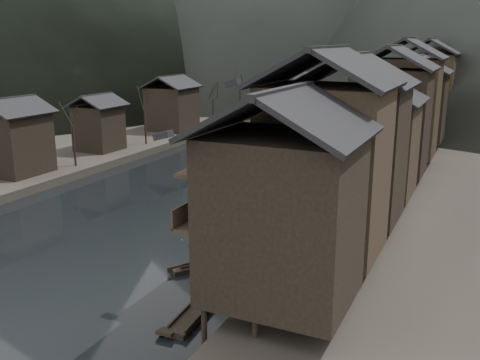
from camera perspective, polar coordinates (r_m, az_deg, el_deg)
The scene contains 12 objects.
water at distance 43.35m, azimuth -13.73°, elevation -6.19°, with size 300.00×300.00×0.00m, color black.
left_bank at distance 94.86m, azimuth -15.31°, elevation 5.42°, with size 40.00×200.00×1.20m, color #2D2823.
stilt_houses at distance 52.00m, azimuth 15.49°, elevation 7.40°, with size 9.00×67.60×15.59m.
left_houses at distance 69.88m, azimuth -16.95°, elevation 6.31°, with size 8.10×53.20×8.73m.
bare_trees at distance 71.03m, azimuth -12.41°, elevation 7.41°, with size 3.83×71.88×7.66m.
moored_sampans at distance 60.59m, azimuth 10.97°, elevation 0.18°, with size 3.18×74.86×0.47m.
midriver_boats at distance 89.64m, azimuth 8.19°, elevation 5.01°, with size 15.43×49.15×0.45m.
stone_bridge at distance 106.91m, azimuth 11.11°, elevation 9.11°, with size 40.00×6.00×9.00m.
hero_sampan at distance 37.23m, azimuth -4.32°, elevation -9.03°, with size 3.13×4.20×0.43m.
cargo_heap at distance 37.21m, azimuth -4.36°, elevation -8.16°, with size 1.00×1.30×0.60m, color black.
boatman at distance 35.36m, azimuth -4.16°, elevation -8.50°, with size 0.60×0.39×1.65m, color #4E4E50.
bamboo_pole at distance 34.33m, azimuth -3.95°, elevation -4.61°, with size 0.06×0.06×4.64m, color #8C7A51.
Camera 1 is at (25.93, -31.22, 15.22)m, focal length 40.00 mm.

